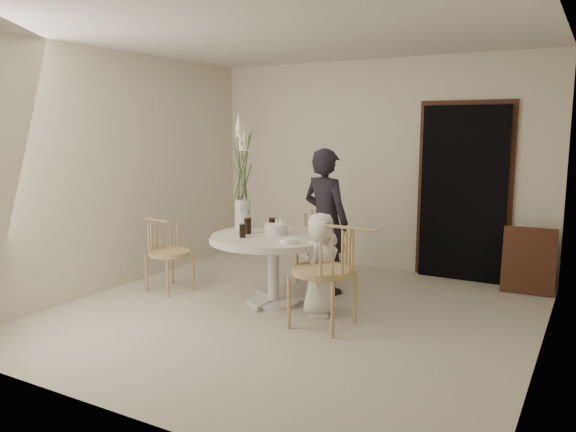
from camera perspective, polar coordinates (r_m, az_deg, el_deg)
The scene contains 18 objects.
ground at distance 5.66m, azimuth 0.29°, elevation -10.00°, with size 4.50×4.50×0.00m, color beige.
room_shell at distance 5.35m, azimuth 0.31°, elevation 6.62°, with size 4.50×4.50×4.50m.
doorway at distance 7.06m, azimuth 17.37°, elevation 2.15°, with size 1.00×0.10×2.10m, color black.
door_trim at distance 7.09m, azimuth 17.46°, elevation 2.67°, with size 1.12×0.03×2.22m, color #53301C.
table at distance 5.87m, azimuth -1.50°, elevation -3.05°, with size 1.33×1.33×0.73m.
picture_frame at distance 6.82m, azimuth 23.26°, elevation -4.20°, with size 0.56×0.04×0.75m, color #53301C.
chair_far at distance 6.87m, azimuth 3.59°, elevation -1.55°, with size 0.54×0.58×0.90m.
chair_right at distance 5.12m, azimuth 4.91°, elevation -4.65°, with size 0.61×0.57×0.98m.
chair_left at distance 6.55m, azimuth -12.60°, elevation -2.81°, with size 0.53×0.50×0.81m.
girl at distance 6.26m, azimuth 3.84°, elevation -0.51°, with size 0.59×0.39×1.62m, color black.
boy at distance 5.54m, azimuth 3.30°, elevation -4.91°, with size 0.50×0.33×1.02m, color white.
birthday_cake at distance 5.90m, azimuth -1.25°, elevation -1.31°, with size 0.24×0.24×0.16m.
cola_tumbler_a at distance 5.95m, azimuth -4.11°, elevation -0.99°, with size 0.08×0.08×0.16m, color black.
cola_tumbler_b at distance 5.74m, azimuth -4.65°, elevation -1.50°, with size 0.06×0.06×0.14m, color black.
cola_tumbler_c at distance 5.92m, azimuth -4.06°, elevation -1.17°, with size 0.06×0.06×0.14m, color black.
cola_tumbler_d at distance 5.97m, azimuth -1.59°, elevation -0.94°, with size 0.08×0.08×0.16m, color black.
plate_stack at distance 5.44m, azimuth 0.07°, elevation -2.56°, with size 0.18×0.18×0.04m, color white.
flower_vase at distance 6.21m, azimuth -4.66°, elevation 3.58°, with size 0.17×0.17×1.27m.
Camera 1 is at (2.60, -4.67, 1.84)m, focal length 35.00 mm.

